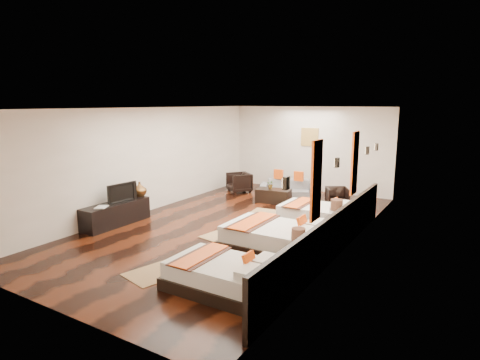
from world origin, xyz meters
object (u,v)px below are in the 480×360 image
Objects in this scene: bed_far at (319,215)px; coffee_table at (273,196)px; book at (96,207)px; sofa at (288,188)px; armchair_left at (239,182)px; bed_mid at (279,239)px; tv at (120,192)px; nightstand_a at (298,260)px; table_plant at (271,184)px; armchair_right at (337,197)px; tv_console at (116,214)px; nightstand_b at (336,227)px; figurine at (140,189)px; bed_near at (227,276)px.

bed_far is 2.38m from coffee_table.
book is 6.05m from sofa.
armchair_left reaches higher than sofa.
bed_mid is 4.19m from tv.
nightstand_a is 6.68m from armchair_left.
armchair_left is (0.61, 4.54, -0.46)m from tv.
armchair_left is 2.94× the size of table_plant.
armchair_left is at bearing 147.56° from armchair_right.
tv_console reaches higher than sofa.
armchair_left is (0.66, 5.22, -0.24)m from book.
nightstand_b is (0.75, -1.04, 0.08)m from bed_far.
bed_far is 1.99× the size of nightstand_b.
sofa is 1.75× the size of coffee_table.
table_plant is (2.14, 4.05, 0.25)m from tv_console.
nightstand_b is at bearing 57.61° from bed_mid.
table_plant is (-1.89, -0.47, 0.24)m from armchair_right.
armchair_left is 1.75m from coffee_table.
nightstand_b is at bearing -68.23° from tv.
coffee_table is at bearing -111.10° from sofa.
tv reaches higher than nightstand_b.
bed_mid is 3.03× the size of armchair_left.
bed_mid is at bearing -117.74° from armchair_right.
coffee_table is at bearing 121.03° from nightstand_a.
tv_console is 7.42× the size of table_plant.
figurine reaches higher than tv_console.
figurine is (-4.95, -0.74, 0.41)m from nightstand_b.
figurine reaches higher than table_plant.
tv_console is 4.81× the size of figurine.
armchair_right is (4.03, 3.70, -0.46)m from figurine.
tv_console is at bearing 160.04° from bed_near.
table_plant is at bearing 110.22° from bed_near.
bed_near is 4.83m from figurine.
figurine is (0.00, 0.82, 0.46)m from tv_console.
bed_near is 6.83m from sofa.
bed_far is at bearing -115.20° from armchair_right.
figurine is at bearing -62.88° from armchair_left.
armchair_left is 3.37m from armchair_right.
bed_far is at bearing 22.93° from figurine.
tv is at bearing -135.39° from sofa.
nightstand_a is at bearing -5.39° from tv_console.
bed_mid is 4.22m from table_plant.
bed_mid reaches higher than sofa.
nightstand_a is (0.75, -0.84, 0.02)m from bed_mid.
tv is 4.46m from table_plant.
armchair_right is 1.84m from coffee_table.
bed_near is 2.16× the size of nightstand_a.
nightstand_a is at bearing 54.56° from bed_near.
table_plant is at bearing 62.13° from tv_console.
armchair_right is at bearing 34.48° from armchair_left.
bed_near is at bearing -103.72° from nightstand_b.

